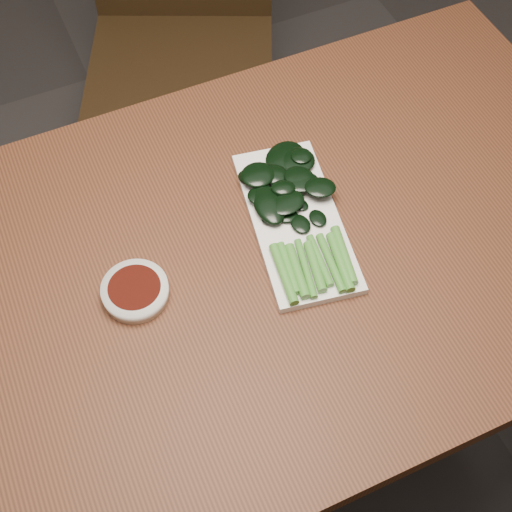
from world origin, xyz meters
name	(u,v)px	position (x,y,z in m)	size (l,w,h in m)	color
ground	(246,422)	(0.00, 0.00, 0.00)	(6.00, 6.00, 0.00)	#2E2B2B
table	(242,283)	(0.00, 0.00, 0.68)	(1.40, 0.80, 0.75)	#4E2816
chair_far	(181,35)	(0.20, 0.85, 0.49)	(0.62, 0.62, 0.89)	black
sauce_bowl	(135,291)	(-0.17, 0.01, 0.76)	(0.10, 0.10, 0.03)	white
serving_plate	(296,221)	(0.11, 0.03, 0.76)	(0.19, 0.34, 0.01)	white
gai_lan	(292,208)	(0.11, 0.04, 0.77)	(0.18, 0.33, 0.02)	#468C30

